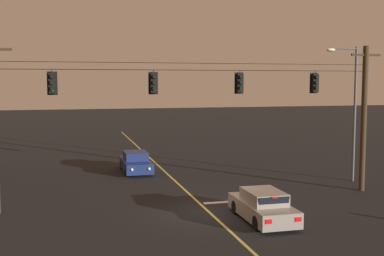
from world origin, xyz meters
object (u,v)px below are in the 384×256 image
Objects in this scene: traffic_light_leftmost at (52,83)px; traffic_light_right_inner at (315,83)px; traffic_light_left_inner at (154,83)px; traffic_light_centre at (240,83)px; car_oncoming_lead at (136,163)px; street_lamp_corner at (351,102)px; car_waiting_near_lane at (263,206)px.

traffic_light_leftmost is 13.74m from traffic_light_right_inner.
traffic_light_left_inner is 1.00× the size of traffic_light_centre.
traffic_light_left_inner is 1.00× the size of traffic_light_right_inner.
traffic_light_centre is 11.30m from car_oncoming_lead.
street_lamp_corner is (12.41, -6.41, 4.32)m from car_oncoming_lead.
car_oncoming_lead is at bearing 152.69° from street_lamp_corner.
traffic_light_left_inner is 10.47m from car_oncoming_lead.
street_lamp_corner is (8.54, 6.73, 4.32)m from car_waiting_near_lane.
traffic_light_leftmost is at bearing -171.85° from street_lamp_corner.
traffic_light_right_inner is 0.28× the size of car_oncoming_lead.
traffic_light_left_inner is at bearing 134.54° from car_waiting_near_lane.
traffic_light_centre is 4.33m from traffic_light_right_inner.
traffic_light_leftmost is 9.41m from traffic_light_centre.
car_waiting_near_lane is at bearing -45.46° from traffic_light_left_inner.
traffic_light_leftmost is 0.15× the size of street_lamp_corner.
traffic_light_left_inner is 12.99m from street_lamp_corner.
car_oncoming_lead is at bearing 88.20° from traffic_light_left_inner.
car_waiting_near_lane is (-0.40, -4.21, -5.46)m from traffic_light_centre.
street_lamp_corner is (3.81, 2.51, -1.14)m from traffic_light_right_inner.
traffic_light_right_inner is 8.37m from car_waiting_near_lane.
traffic_light_centre is at bearing 0.00° from traffic_light_left_inner.
traffic_light_centre is 0.15× the size of street_lamp_corner.
traffic_light_centre is (9.41, 0.00, 0.00)m from traffic_light_leftmost.
traffic_light_centre is 6.91m from car_waiting_near_lane.
traffic_light_leftmost is at bearing 180.00° from traffic_light_centre.
street_lamp_corner is at bearing 8.15° from traffic_light_leftmost.
traffic_light_left_inner is at bearing 180.00° from traffic_light_centre.
car_oncoming_lead is 14.62m from street_lamp_corner.
car_waiting_near_lane is at bearing -95.45° from traffic_light_centre.
car_oncoming_lead is 0.53× the size of street_lamp_corner.
car_oncoming_lead is at bearing 60.05° from traffic_light_leftmost.
street_lamp_corner reaches higher than traffic_light_leftmost.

